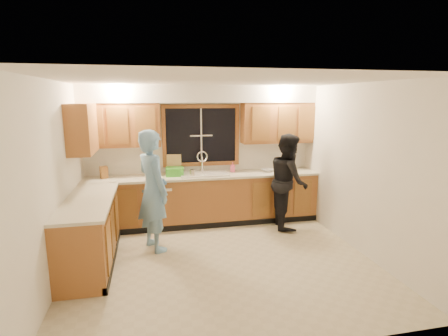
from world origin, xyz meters
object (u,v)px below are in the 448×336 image
at_px(dish_crate, 175,172).
at_px(stove, 83,249).
at_px(sink, 204,177).
at_px(knife_block, 104,172).
at_px(man, 153,191).
at_px(dishwasher, 157,205).
at_px(woman, 288,181).
at_px(soap_bottle, 233,167).
at_px(bowl, 268,170).

bearing_deg(dish_crate, stove, -124.60).
distance_m(sink, knife_block, 1.74).
relative_size(sink, knife_block, 4.07).
height_order(man, dish_crate, man).
xyz_separation_m(dishwasher, man, (-0.07, -0.94, 0.51)).
distance_m(stove, woman, 3.53).
relative_size(soap_bottle, bowl, 0.84).
bearing_deg(knife_block, dish_crate, -26.39).
height_order(woman, bowl, woman).
xyz_separation_m(knife_block, soap_bottle, (2.30, 0.07, -0.01)).
bearing_deg(dishwasher, soap_bottle, 5.68).
bearing_deg(man, stove, 109.85).
bearing_deg(woman, knife_block, 91.26).
xyz_separation_m(sink, knife_block, (-1.73, 0.06, 0.16)).
xyz_separation_m(stove, woman, (3.24, 1.35, 0.39)).
bearing_deg(dishwasher, bowl, 0.53).
xyz_separation_m(dish_crate, soap_bottle, (1.09, 0.10, 0.02)).
bearing_deg(dishwasher, sink, 0.99).
bearing_deg(sink, stove, -134.61).
xyz_separation_m(dishwasher, stove, (-0.95, -1.81, 0.04)).
distance_m(knife_block, bowl, 2.95).
distance_m(man, woman, 2.41).
distance_m(knife_block, dish_crate, 1.21).
distance_m(dish_crate, bowl, 1.74).
bearing_deg(sink, knife_block, 178.13).
relative_size(dish_crate, bowl, 1.39).
bearing_deg(dishwasher, stove, -117.69).
xyz_separation_m(sink, stove, (-1.80, -1.82, -0.41)).
bearing_deg(knife_block, bowl, -25.85).
distance_m(dishwasher, stove, 2.04).
bearing_deg(sink, soap_bottle, 12.57).
xyz_separation_m(man, bowl, (2.14, 0.96, 0.03)).
relative_size(sink, stove, 0.96).
relative_size(knife_block, dish_crate, 0.68).
distance_m(woman, dish_crate, 2.03).
relative_size(sink, bowl, 3.85).
bearing_deg(bowl, woman, -65.37).
distance_m(dishwasher, knife_block, 1.08).
relative_size(woman, knife_block, 7.95).
bearing_deg(woman, dish_crate, 86.47).
relative_size(stove, soap_bottle, 4.80).
relative_size(man, bowl, 8.21).
relative_size(dishwasher, bowl, 3.67).
height_order(stove, soap_bottle, soap_bottle).
height_order(sink, knife_block, sink).
bearing_deg(sink, dish_crate, 177.39).
bearing_deg(bowl, stove, -148.77).
xyz_separation_m(sink, soap_bottle, (0.57, 0.13, 0.15)).
xyz_separation_m(man, woman, (2.36, 0.48, -0.08)).
height_order(dishwasher, knife_block, knife_block).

